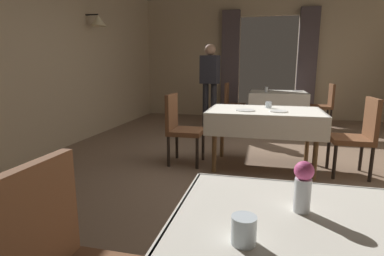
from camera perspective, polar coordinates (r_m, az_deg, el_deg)
The scene contains 17 objects.
ground at distance 3.94m, azimuth 13.46°, elevation -7.67°, with size 10.08×10.08×0.00m, color #7A604C.
wall_left at distance 4.90m, azimuth -27.44°, elevation 12.97°, with size 0.49×8.40×3.00m.
wall_back at distance 7.91m, azimuth 14.21°, elevation 12.96°, with size 6.40×0.27×3.00m.
dining_table_mid at distance 3.88m, azimuth 13.62°, elevation 2.01°, with size 1.39×0.91×0.75m.
dining_table_far at distance 6.83m, azimuth 15.97°, elevation 5.78°, with size 1.20×1.07×0.75m.
chair_mid_left at distance 3.97m, azimuth -2.25°, elevation 0.51°, with size 0.44×0.44×0.93m.
chair_mid_right at distance 4.00m, azimuth 29.15°, elevation -0.88°, with size 0.44×0.44×0.93m.
chair_far_right at distance 7.03m, azimuth 23.95°, elevation 4.32°, with size 0.44×0.44×0.93m.
chair_far_left at distance 6.78m, azimuth 7.58°, elevation 4.98°, with size 0.44×0.44×0.93m.
flower_vase_near at distance 1.17m, azimuth 20.38°, elevation -10.11°, with size 0.07×0.07×0.19m.
glass_near_c at distance 0.96m, azimuth 9.83°, elevation -18.59°, with size 0.08×0.08×0.09m, color silver.
plate_mid_a at distance 3.72m, azimuth 16.13°, elevation 3.08°, with size 0.21×0.21×0.01m, color white.
glass_mid_b at distance 4.03m, azimuth 14.37°, elevation 4.29°, with size 0.08×0.08×0.08m, color silver.
plate_mid_c at distance 3.72m, azimuth 10.09°, elevation 3.36°, with size 0.24×0.24×0.01m, color white.
glass_far_a at distance 6.62m, azimuth 14.00°, elevation 7.14°, with size 0.07×0.07×0.12m, color silver.
plate_far_b at distance 7.09m, azimuth 19.35°, elevation 6.68°, with size 0.23×0.23×0.01m, color white.
person_waiter_by_doorway at distance 6.10m, azimuth 3.42°, elevation 9.14°, with size 0.40×0.30×1.72m.
Camera 1 is at (-0.03, -3.73, 1.27)m, focal length 28.03 mm.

